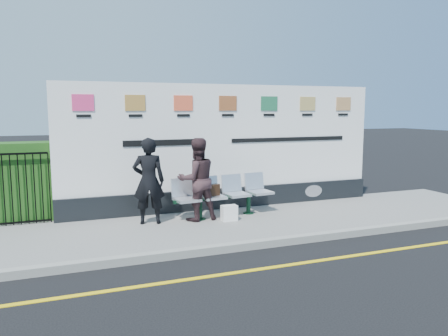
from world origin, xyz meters
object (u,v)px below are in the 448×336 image
object	(u,v)px
bench	(225,205)
woman_right	(197,179)
billboard	(227,155)
woman_left	(149,181)

from	to	relation	value
bench	woman_right	size ratio (longest dim) A/B	1.30
billboard	woman_right	bearing A→B (deg)	-138.15
billboard	bench	distance (m)	1.41
bench	woman_right	world-z (taller)	woman_right
bench	woman_left	size ratio (longest dim) A/B	1.29
billboard	woman_left	size ratio (longest dim) A/B	4.38
woman_right	woman_left	bearing A→B (deg)	-9.11
billboard	bench	bearing A→B (deg)	-113.44
woman_right	bench	bearing A→B (deg)	-177.84
bench	woman_left	distance (m)	1.84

